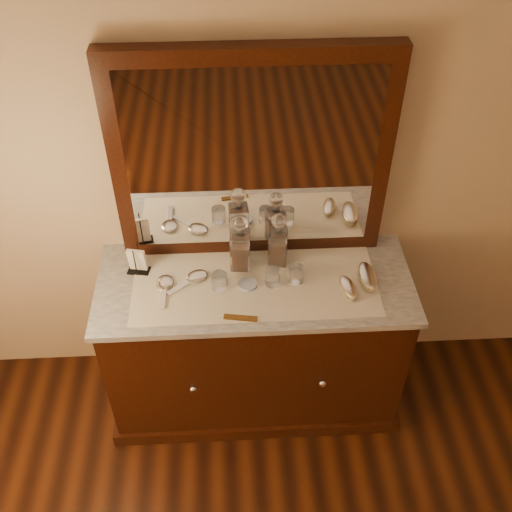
# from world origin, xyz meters

# --- Properties ---
(dresser_cabinet) EXTENTS (1.40, 0.55, 0.82)m
(dresser_cabinet) POSITION_xyz_m (0.00, 1.96, 0.41)
(dresser_cabinet) COLOR black
(dresser_cabinet) RESTS_ON floor
(dresser_plinth) EXTENTS (1.46, 0.59, 0.08)m
(dresser_plinth) POSITION_xyz_m (0.00, 1.96, 0.04)
(dresser_plinth) COLOR black
(dresser_plinth) RESTS_ON floor
(knob_left) EXTENTS (0.04, 0.04, 0.04)m
(knob_left) POSITION_xyz_m (-0.30, 1.67, 0.45)
(knob_left) COLOR silver
(knob_left) RESTS_ON dresser_cabinet
(knob_right) EXTENTS (0.04, 0.04, 0.04)m
(knob_right) POSITION_xyz_m (0.30, 1.67, 0.45)
(knob_right) COLOR silver
(knob_right) RESTS_ON dresser_cabinet
(marble_top) EXTENTS (1.44, 0.59, 0.03)m
(marble_top) POSITION_xyz_m (0.00, 1.96, 0.83)
(marble_top) COLOR silver
(marble_top) RESTS_ON dresser_cabinet
(mirror_frame) EXTENTS (1.20, 0.08, 1.00)m
(mirror_frame) POSITION_xyz_m (0.00, 2.20, 1.35)
(mirror_frame) COLOR black
(mirror_frame) RESTS_ON marble_top
(mirror_glass) EXTENTS (1.06, 0.01, 0.86)m
(mirror_glass) POSITION_xyz_m (0.00, 2.17, 1.35)
(mirror_glass) COLOR white
(mirror_glass) RESTS_ON marble_top
(lace_runner) EXTENTS (1.10, 0.45, 0.00)m
(lace_runner) POSITION_xyz_m (0.00, 1.94, 0.85)
(lace_runner) COLOR beige
(lace_runner) RESTS_ON marble_top
(pin_dish) EXTENTS (0.10, 0.10, 0.01)m
(pin_dish) POSITION_xyz_m (-0.03, 1.93, 0.86)
(pin_dish) COLOR white
(pin_dish) RESTS_ON lace_runner
(comb) EXTENTS (0.15, 0.05, 0.01)m
(comb) POSITION_xyz_m (-0.07, 1.73, 0.86)
(comb) COLOR brown
(comb) RESTS_ON lace_runner
(napkin_rack) EXTENTS (0.11, 0.08, 0.15)m
(napkin_rack) POSITION_xyz_m (-0.53, 2.05, 0.91)
(napkin_rack) COLOR black
(napkin_rack) RESTS_ON marble_top
(decanter_left) EXTENTS (0.10, 0.10, 0.30)m
(decanter_left) POSITION_xyz_m (-0.06, 2.06, 0.97)
(decanter_left) COLOR brown
(decanter_left) RESTS_ON lace_runner
(decanter_right) EXTENTS (0.10, 0.10, 0.28)m
(decanter_right) POSITION_xyz_m (0.11, 2.08, 0.96)
(decanter_right) COLOR brown
(decanter_right) RESTS_ON lace_runner
(brush_near) EXTENTS (0.09, 0.16, 0.04)m
(brush_near) POSITION_xyz_m (0.41, 1.87, 0.87)
(brush_near) COLOR tan
(brush_near) RESTS_ON lace_runner
(brush_far) EXTENTS (0.09, 0.18, 0.05)m
(brush_far) POSITION_xyz_m (0.51, 1.93, 0.88)
(brush_far) COLOR tan
(brush_far) RESTS_ON lace_runner
(hand_mirror_outer) EXTENTS (0.08, 0.21, 0.02)m
(hand_mirror_outer) POSITION_xyz_m (-0.41, 1.94, 0.86)
(hand_mirror_outer) COLOR silver
(hand_mirror_outer) RESTS_ON lace_runner
(hand_mirror_inner) EXTENTS (0.20, 0.18, 0.02)m
(hand_mirror_inner) POSITION_xyz_m (-0.28, 1.98, 0.86)
(hand_mirror_inner) COLOR silver
(hand_mirror_inner) RESTS_ON lace_runner
(tumblers) EXTENTS (0.41, 0.10, 0.08)m
(tumblers) POSITION_xyz_m (0.04, 1.94, 0.89)
(tumblers) COLOR white
(tumblers) RESTS_ON lace_runner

